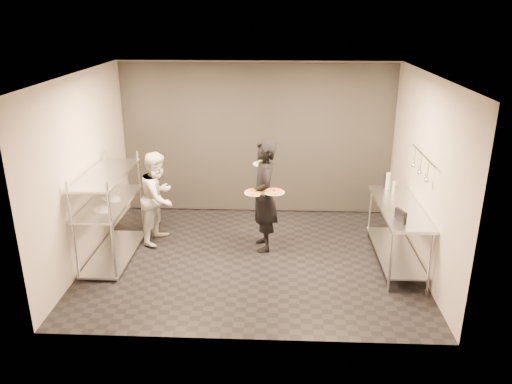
{
  "coord_description": "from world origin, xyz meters",
  "views": [
    {
      "loc": [
        0.38,
        -6.88,
        3.65
      ],
      "look_at": [
        0.07,
        0.02,
        1.1
      ],
      "focal_mm": 35.0,
      "sensor_mm": 36.0,
      "label": 1
    }
  ],
  "objects_px": {
    "pizza_plate_far": "(274,192)",
    "bottle_green": "(388,181)",
    "salad_plate": "(261,163)",
    "bottle_clear": "(394,187)",
    "waiter": "(264,196)",
    "pizza_plate_near": "(256,192)",
    "bottle_dark": "(386,181)",
    "prep_counter": "(398,225)",
    "pass_rack": "(110,211)",
    "chef": "(159,197)",
    "pos_monitor": "(401,216)"
  },
  "relations": [
    {
      "from": "waiter",
      "to": "prep_counter",
      "type": "bearing_deg",
      "value": 68.73
    },
    {
      "from": "pos_monitor",
      "to": "bottle_green",
      "type": "bearing_deg",
      "value": 66.19
    },
    {
      "from": "waiter",
      "to": "pizza_plate_near",
      "type": "height_order",
      "value": "waiter"
    },
    {
      "from": "pass_rack",
      "to": "waiter",
      "type": "distance_m",
      "value": 2.36
    },
    {
      "from": "bottle_green",
      "to": "pass_rack",
      "type": "bearing_deg",
      "value": -170.03
    },
    {
      "from": "pizza_plate_near",
      "to": "bottle_green",
      "type": "xyz_separation_m",
      "value": [
        2.1,
        0.55,
        0.02
      ]
    },
    {
      "from": "waiter",
      "to": "pos_monitor",
      "type": "distance_m",
      "value": 2.12
    },
    {
      "from": "chef",
      "to": "bottle_green",
      "type": "xyz_separation_m",
      "value": [
        3.7,
        0.14,
        0.29
      ]
    },
    {
      "from": "pass_rack",
      "to": "pizza_plate_near",
      "type": "xyz_separation_m",
      "value": [
        2.2,
        0.21,
        0.26
      ]
    },
    {
      "from": "pizza_plate_far",
      "to": "salad_plate",
      "type": "bearing_deg",
      "value": 110.32
    },
    {
      "from": "waiter",
      "to": "salad_plate",
      "type": "relative_size",
      "value": 6.43
    },
    {
      "from": "pass_rack",
      "to": "waiter",
      "type": "relative_size",
      "value": 0.89
    },
    {
      "from": "chef",
      "to": "pizza_plate_far",
      "type": "bearing_deg",
      "value": -89.72
    },
    {
      "from": "pass_rack",
      "to": "prep_counter",
      "type": "height_order",
      "value": "pass_rack"
    },
    {
      "from": "bottle_dark",
      "to": "pass_rack",
      "type": "bearing_deg",
      "value": -169.36
    },
    {
      "from": "prep_counter",
      "to": "pizza_plate_near",
      "type": "xyz_separation_m",
      "value": [
        -2.13,
        0.2,
        0.41
      ]
    },
    {
      "from": "bottle_green",
      "to": "bottle_dark",
      "type": "xyz_separation_m",
      "value": [
        -0.03,
        0.05,
        -0.01
      ]
    },
    {
      "from": "prep_counter",
      "to": "chef",
      "type": "distance_m",
      "value": 3.78
    },
    {
      "from": "pizza_plate_near",
      "to": "pizza_plate_far",
      "type": "height_order",
      "value": "pizza_plate_far"
    },
    {
      "from": "pizza_plate_near",
      "to": "salad_plate",
      "type": "distance_m",
      "value": 0.63
    },
    {
      "from": "waiter",
      "to": "bottle_dark",
      "type": "bearing_deg",
      "value": 91.57
    },
    {
      "from": "pass_rack",
      "to": "prep_counter",
      "type": "xyz_separation_m",
      "value": [
        4.33,
        0.0,
        -0.14
      ]
    },
    {
      "from": "pizza_plate_far",
      "to": "pos_monitor",
      "type": "distance_m",
      "value": 1.87
    },
    {
      "from": "chef",
      "to": "salad_plate",
      "type": "bearing_deg",
      "value": -71.82
    },
    {
      "from": "salad_plate",
      "to": "bottle_clear",
      "type": "height_order",
      "value": "salad_plate"
    },
    {
      "from": "prep_counter",
      "to": "bottle_dark",
      "type": "height_order",
      "value": "bottle_dark"
    },
    {
      "from": "pass_rack",
      "to": "bottle_dark",
      "type": "xyz_separation_m",
      "value": [
        4.27,
        0.8,
        0.27
      ]
    },
    {
      "from": "salad_plate",
      "to": "bottle_green",
      "type": "bearing_deg",
      "value": 0.11
    },
    {
      "from": "chef",
      "to": "pizza_plate_near",
      "type": "bearing_deg",
      "value": -90.87
    },
    {
      "from": "pass_rack",
      "to": "prep_counter",
      "type": "bearing_deg",
      "value": 0.03
    },
    {
      "from": "prep_counter",
      "to": "chef",
      "type": "xyz_separation_m",
      "value": [
        -3.73,
        0.61,
        0.14
      ]
    },
    {
      "from": "waiter",
      "to": "pizza_plate_far",
      "type": "relative_size",
      "value": 5.82
    },
    {
      "from": "prep_counter",
      "to": "bottle_dark",
      "type": "bearing_deg",
      "value": 94.17
    },
    {
      "from": "prep_counter",
      "to": "salad_plate",
      "type": "distance_m",
      "value": 2.3
    },
    {
      "from": "bottle_dark",
      "to": "prep_counter",
      "type": "bearing_deg",
      "value": -85.83
    },
    {
      "from": "chef",
      "to": "bottle_dark",
      "type": "height_order",
      "value": "chef"
    },
    {
      "from": "pizza_plate_far",
      "to": "bottle_green",
      "type": "xyz_separation_m",
      "value": [
        1.82,
        0.58,
        -0.0
      ]
    },
    {
      "from": "bottle_clear",
      "to": "bottle_dark",
      "type": "height_order",
      "value": "bottle_dark"
    },
    {
      "from": "prep_counter",
      "to": "waiter",
      "type": "distance_m",
      "value": 2.07
    },
    {
      "from": "pizza_plate_near",
      "to": "chef",
      "type": "bearing_deg",
      "value": 165.69
    },
    {
      "from": "pass_rack",
      "to": "pos_monitor",
      "type": "bearing_deg",
      "value": -7.54
    },
    {
      "from": "prep_counter",
      "to": "bottle_green",
      "type": "height_order",
      "value": "bottle_green"
    },
    {
      "from": "pizza_plate_far",
      "to": "pos_monitor",
      "type": "height_order",
      "value": "pizza_plate_far"
    },
    {
      "from": "pizza_plate_far",
      "to": "bottle_clear",
      "type": "height_order",
      "value": "bottle_clear"
    },
    {
      "from": "prep_counter",
      "to": "salad_plate",
      "type": "bearing_deg",
      "value": 160.0
    },
    {
      "from": "pizza_plate_near",
      "to": "bottle_dark",
      "type": "bearing_deg",
      "value": 16.08
    },
    {
      "from": "chef",
      "to": "bottle_clear",
      "type": "distance_m",
      "value": 3.77
    },
    {
      "from": "salad_plate",
      "to": "bottle_clear",
      "type": "relative_size",
      "value": 1.52
    },
    {
      "from": "pos_monitor",
      "to": "pizza_plate_far",
      "type": "bearing_deg",
      "value": 137.27
    },
    {
      "from": "prep_counter",
      "to": "bottle_dark",
      "type": "distance_m",
      "value": 0.9
    }
  ]
}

